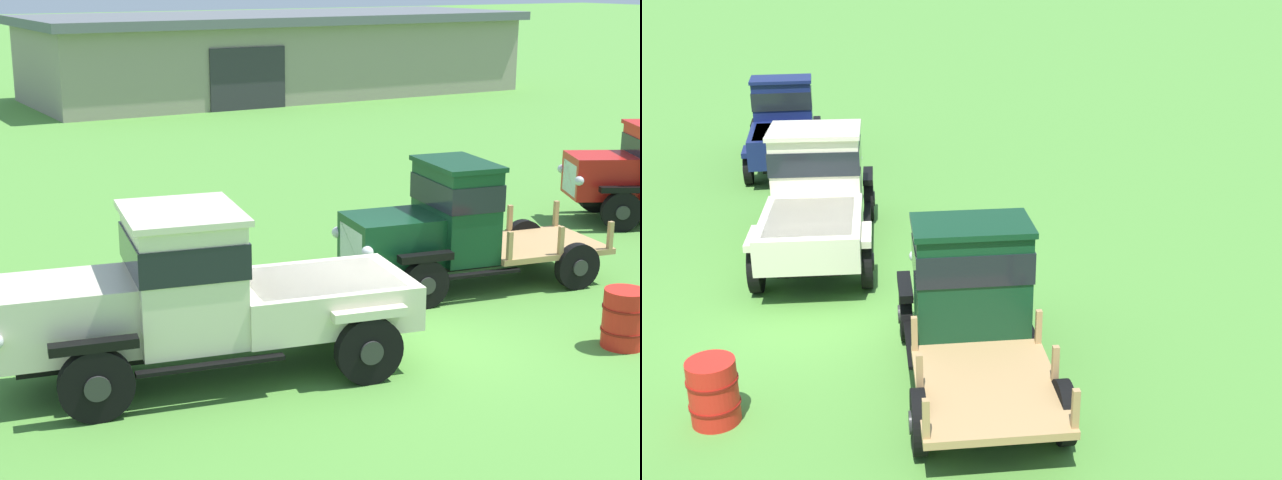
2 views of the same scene
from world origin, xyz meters
The scene contains 5 objects.
ground_plane centered at (0.00, 0.00, 0.00)m, with size 240.00×240.00×0.00m, color #518E38.
farm_shed centered at (12.03, 27.48, 1.77)m, with size 21.42×8.19×3.49m.
vintage_truck_second_in_line centered at (-2.95, 0.37, 1.16)m, with size 5.71×2.87×2.30m.
vintage_truck_midrow_center centered at (2.17, 1.86, 1.09)m, with size 4.82×2.50×2.17m.
oil_drum_beside_row centered at (2.71, -1.63, 0.43)m, with size 0.64×0.64×0.85m.
Camera 1 is at (-7.59, -10.95, 5.21)m, focal length 55.00 mm.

